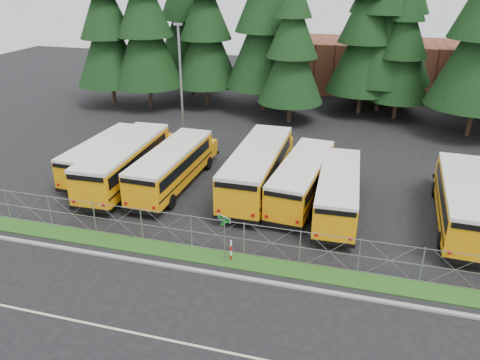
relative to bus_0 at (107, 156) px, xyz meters
The scene contains 26 objects.
ground 15.64m from the bus_0, 27.27° to the right, with size 120.00×120.00×0.00m, color black.
curb 17.27m from the bus_0, 36.48° to the right, with size 50.00×0.25×0.12m, color gray.
grass_verge 16.49m from the bus_0, 32.55° to the right, with size 50.00×1.40×0.06m, color #1D4A15.
road_lane_line 20.57m from the bus_0, 47.55° to the right, with size 50.00×0.12×0.01m, color beige.
chainlink_fence 16.07m from the bus_0, 30.44° to the right, with size 44.00×0.10×2.00m, color #94969C, non-canonical shape.
brick_building 38.43m from the bus_0, 58.86° to the left, with size 22.00×10.00×6.00m, color brown.
bus_0 is the anchor object (origin of this frame).
bus_1 2.77m from the bus_0, 28.10° to the right, with size 2.79×11.82×3.10m, color orange, non-canonical shape.
bus_2 5.94m from the bus_0, ahead, with size 2.62×11.10×2.91m, color orange, non-canonical shape.
bus_4 11.71m from the bus_0, ahead, with size 2.90×12.27×3.22m, color orange, non-canonical shape.
bus_5 14.86m from the bus_0, ahead, with size 2.54×10.77×2.82m, color orange, non-canonical shape.
bus_6 17.34m from the bus_0, ahead, with size 2.49×10.54×2.76m, color orange, non-canonical shape.
bus_east 24.55m from the bus_0, ahead, with size 2.67×11.30×2.96m, color orange, non-canonical shape.
street_sign 15.17m from the bus_0, 37.14° to the right, with size 0.77×0.51×2.81m.
striped_bollard 15.14m from the bus_0, 35.49° to the right, with size 0.11×0.11×1.20m, color #B20C0C.
light_standard 9.52m from the bus_0, 69.86° to the left, with size 0.70×0.35×10.14m.
conifer_0 20.90m from the bus_0, 117.82° to the left, with size 7.35×7.35×16.24m, color black, non-canonical shape.
conifer_1 19.63m from the bus_0, 105.17° to the left, with size 7.64×7.64×16.90m, color black, non-canonical shape.
conifer_2 21.15m from the bus_0, 87.00° to the left, with size 7.26×7.26×16.06m, color black, non-canonical shape.
conifer_3 22.60m from the bus_0, 68.87° to the left, with size 8.29×8.29×18.33m, color black, non-canonical shape.
conifer_4 20.53m from the bus_0, 56.07° to the left, with size 6.44×6.44×14.23m, color black, non-canonical shape.
conifer_5 28.49m from the bus_0, 50.46° to the left, with size 7.36×7.36×16.27m, color black, non-canonical shape.
conifer_6 30.03m from the bus_0, 43.94° to the left, with size 6.17×6.17×13.65m, color black, non-canonical shape.
conifer_10 25.64m from the bus_0, 95.45° to the left, with size 8.82×8.82×19.51m, color black, non-canonical shape.
conifer_11 27.39m from the bus_0, 69.86° to the left, with size 6.27×6.27×13.87m, color black, non-canonical shape.
conifer_12 31.65m from the bus_0, 49.63° to the left, with size 10.12×10.12×22.37m, color black, non-canonical shape.
Camera 1 is at (4.50, -21.69, 14.22)m, focal length 35.00 mm.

